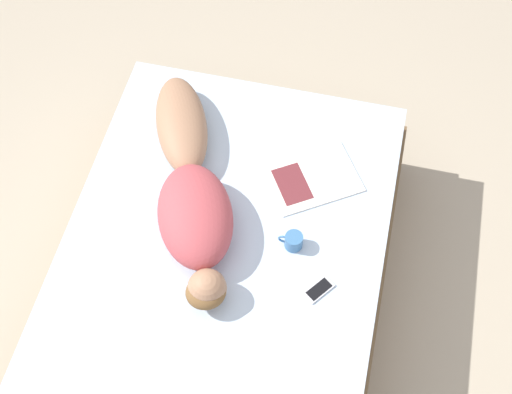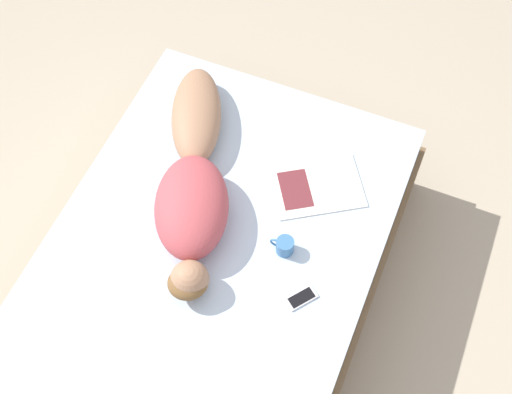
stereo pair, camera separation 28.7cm
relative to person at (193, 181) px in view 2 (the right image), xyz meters
The scene contains 6 objects.
ground_plane 0.72m from the person, 125.04° to the left, with size 12.00×12.00×0.00m, color #B7A88E.
bed 0.50m from the person, 125.04° to the left, with size 1.51×2.17×0.54m.
person is the anchor object (origin of this frame).
open_magazine 0.59m from the person, 154.60° to the right, with size 0.52×0.49×0.01m.
coffee_mug 0.52m from the person, 166.26° to the left, with size 0.11×0.08×0.08m.
cell_phone 0.74m from the person, 154.49° to the left, with size 0.13×0.15×0.01m.
Camera 2 is at (-0.76, 1.25, 3.42)m, focal length 50.00 mm.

